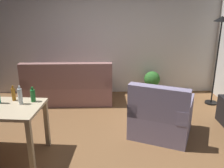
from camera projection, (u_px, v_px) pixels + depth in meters
The scene contains 9 objects.
ground_plane at pixel (107, 139), 3.99m from camera, with size 5.20×4.40×0.02m, color brown.
wall_rear at pixel (105, 35), 5.64m from camera, with size 5.20×0.10×2.70m, color silver.
couch at pixel (69, 88), 5.37m from camera, with size 1.84×0.84×0.92m.
torchiere_lamp at pixel (220, 37), 4.91m from camera, with size 0.32×0.32×1.81m.
potted_plant at pixel (152, 82), 5.71m from camera, with size 0.36×0.36×0.57m.
armchair at pixel (161, 117), 4.01m from camera, with size 1.16×1.13×0.92m.
bottle_amber at pixel (13, 94), 3.48m from camera, with size 0.05×0.05×0.21m.
bottle_clear at pixel (20, 96), 3.35m from camera, with size 0.06×0.06×0.26m.
bottle_green at pixel (33, 95), 3.44m from camera, with size 0.07×0.07×0.21m.
Camera 1 is at (-0.02, -3.51, 2.09)m, focal length 40.07 mm.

